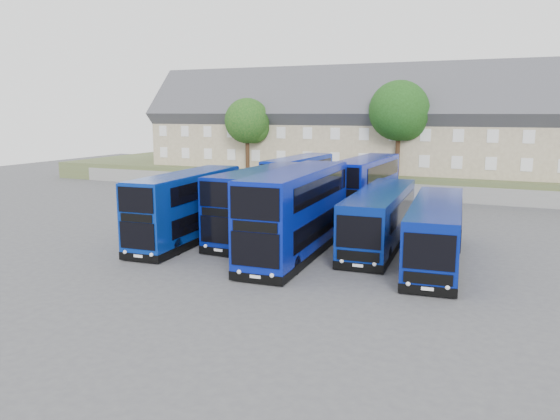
{
  "coord_description": "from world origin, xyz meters",
  "views": [
    {
      "loc": [
        12.51,
        -27.61,
        8.15
      ],
      "look_at": [
        -0.61,
        2.79,
        2.2
      ],
      "focal_mm": 35.0,
      "sensor_mm": 36.0,
      "label": 1
    }
  ],
  "objects_px": {
    "dd_front_mid": "(261,204)",
    "tree_mid": "(401,113)",
    "coach_east_a": "(380,219)",
    "dd_front_left": "(187,209)",
    "tree_west": "(249,123)"
  },
  "relations": [
    {
      "from": "dd_front_left",
      "to": "tree_mid",
      "type": "xyz_separation_m",
      "value": [
        8.55,
        24.34,
        5.93
      ]
    },
    {
      "from": "dd_front_left",
      "to": "tree_mid",
      "type": "height_order",
      "value": "tree_mid"
    },
    {
      "from": "dd_front_left",
      "to": "dd_front_mid",
      "type": "height_order",
      "value": "dd_front_mid"
    },
    {
      "from": "dd_front_left",
      "to": "coach_east_a",
      "type": "relative_size",
      "value": 0.87
    },
    {
      "from": "dd_front_left",
      "to": "dd_front_mid",
      "type": "xyz_separation_m",
      "value": [
        3.8,
        3.04,
        0.06
      ]
    },
    {
      "from": "dd_front_left",
      "to": "tree_mid",
      "type": "bearing_deg",
      "value": 67.09
    },
    {
      "from": "coach_east_a",
      "to": "tree_west",
      "type": "height_order",
      "value": "tree_west"
    },
    {
      "from": "dd_front_left",
      "to": "coach_east_a",
      "type": "distance_m",
      "value": 12.14
    },
    {
      "from": "dd_front_left",
      "to": "coach_east_a",
      "type": "xyz_separation_m",
      "value": [
        11.53,
        3.78,
        -0.45
      ]
    },
    {
      "from": "coach_east_a",
      "to": "dd_front_left",
      "type": "bearing_deg",
      "value": -164.98
    },
    {
      "from": "tree_west",
      "to": "dd_front_mid",
      "type": "bearing_deg",
      "value": -61.6
    },
    {
      "from": "dd_front_left",
      "to": "coach_east_a",
      "type": "bearing_deg",
      "value": 14.59
    },
    {
      "from": "dd_front_mid",
      "to": "tree_west",
      "type": "bearing_deg",
      "value": 119.27
    },
    {
      "from": "dd_front_mid",
      "to": "tree_mid",
      "type": "relative_size",
      "value": 1.23
    },
    {
      "from": "tree_mid",
      "to": "dd_front_mid",
      "type": "bearing_deg",
      "value": -102.57
    }
  ]
}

